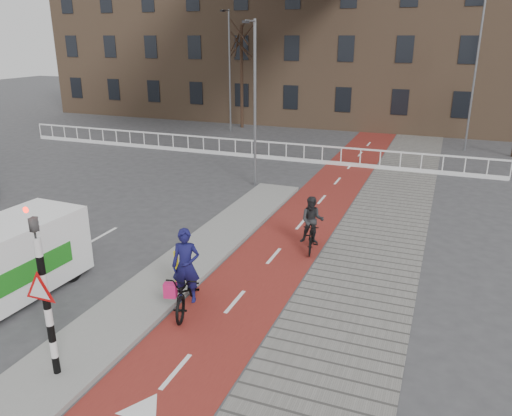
% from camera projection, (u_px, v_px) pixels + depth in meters
% --- Properties ---
extents(ground, '(120.00, 120.00, 0.00)m').
position_uv_depth(ground, '(141.00, 331.00, 11.48)').
color(ground, '#38383A').
rests_on(ground, ground).
extents(bike_lane, '(2.50, 60.00, 0.01)m').
position_uv_depth(bike_lane, '(315.00, 207.00, 19.77)').
color(bike_lane, maroon).
rests_on(bike_lane, ground).
extents(sidewalk, '(3.00, 60.00, 0.01)m').
position_uv_depth(sidewalk, '(387.00, 216.00, 18.82)').
color(sidewalk, slate).
rests_on(sidewalk, ground).
extents(curb_island, '(1.80, 16.00, 0.12)m').
position_uv_depth(curb_island, '(195.00, 256.00, 15.22)').
color(curb_island, gray).
rests_on(curb_island, ground).
extents(traffic_signal, '(0.80, 0.80, 3.68)m').
position_uv_depth(traffic_signal, '(44.00, 289.00, 9.26)').
color(traffic_signal, black).
rests_on(traffic_signal, curb_island).
extents(bollard, '(0.12, 0.12, 0.89)m').
position_uv_depth(bollard, '(176.00, 267.00, 13.39)').
color(bollard, yellow).
rests_on(bollard, curb_island).
extents(cyclist_near, '(1.25, 2.17, 2.12)m').
position_uv_depth(cyclist_near, '(187.00, 283.00, 12.16)').
color(cyclist_near, black).
rests_on(cyclist_near, bike_lane).
extents(cyclist_far, '(0.83, 1.67, 1.76)m').
position_uv_depth(cyclist_far, '(312.00, 228.00, 15.56)').
color(cyclist_far, black).
rests_on(cyclist_far, bike_lane).
extents(railing, '(28.00, 0.10, 0.99)m').
position_uv_depth(railing, '(235.00, 151.00, 28.07)').
color(railing, silver).
rests_on(railing, ground).
extents(townhouse_row, '(46.00, 10.00, 15.90)m').
position_uv_depth(townhouse_row, '(336.00, 17.00, 38.14)').
color(townhouse_row, '#7F6047').
rests_on(townhouse_row, ground).
extents(tree_mid, '(0.23, 0.23, 7.16)m').
position_uv_depth(tree_mid, '(242.00, 78.00, 35.80)').
color(tree_mid, black).
rests_on(tree_mid, ground).
extents(streetlight_near, '(0.12, 0.12, 7.10)m').
position_uv_depth(streetlight_near, '(255.00, 106.00, 21.49)').
color(streetlight_near, slate).
rests_on(streetlight_near, ground).
extents(streetlight_left, '(0.12, 0.12, 8.09)m').
position_uv_depth(streetlight_left, '(230.00, 73.00, 34.15)').
color(streetlight_left, slate).
rests_on(streetlight_left, ground).
extents(streetlight_right, '(0.12, 0.12, 8.73)m').
position_uv_depth(streetlight_right, '(475.00, 74.00, 28.09)').
color(streetlight_right, slate).
rests_on(streetlight_right, ground).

